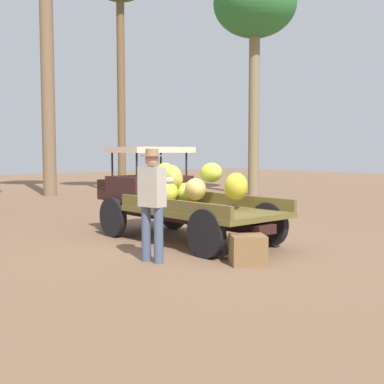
# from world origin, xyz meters

# --- Properties ---
(ground_plane) EXTENTS (60.00, 60.00, 0.00)m
(ground_plane) POSITION_xyz_m (0.00, 0.00, 0.00)
(ground_plane) COLOR brown
(truck) EXTENTS (4.52, 1.82, 1.85)m
(truck) POSITION_xyz_m (0.73, -0.24, 0.89)
(truck) COLOR #311816
(truck) RESTS_ON ground
(farmer) EXTENTS (0.53, 0.49, 1.80)m
(farmer) POSITION_xyz_m (-0.86, 1.39, 1.03)
(farmer) COLOR #485673
(farmer) RESTS_ON ground
(wooden_crate) EXTENTS (0.68, 0.70, 0.46)m
(wooden_crate) POSITION_xyz_m (-1.96, 0.36, 0.23)
(wooden_crate) COLOR brown
(wooden_crate) RESTS_ON ground
(forest_tree_2) EXTENTS (3.24, 3.24, 8.77)m
(forest_tree_2) POSITION_xyz_m (6.61, -8.95, 7.30)
(forest_tree_2) COLOR #827050
(forest_tree_2) RESTS_ON ground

